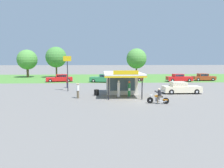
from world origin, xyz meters
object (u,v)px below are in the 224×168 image
object	(u,v)px
parked_car_back_row_centre_left	(60,78)
parked_car_back_row_far_left	(203,77)
spare_tire_stack	(96,92)
bystander_admiring_sedan	(78,90)
gas_pump_offside	(129,90)
roadside_pole_sign	(67,67)
featured_classic_sedan	(181,88)
parked_car_back_row_centre_right	(104,79)
parked_car_back_row_far_right	(130,78)
parked_car_back_row_right	(179,78)
motorcycle_with_rider	(158,97)
gas_pump_nearside	(119,90)
bystander_leaning_by_kiosk	(67,82)

from	to	relation	value
parked_car_back_row_centre_left	parked_car_back_row_far_left	size ratio (longest dim) A/B	1.15
spare_tire_stack	bystander_admiring_sedan	bearing A→B (deg)	-136.43
gas_pump_offside	parked_car_back_row_centre_left	size ratio (longest dim) A/B	0.35
roadside_pole_sign	gas_pump_offside	bearing A→B (deg)	-33.47
bystander_admiring_sedan	roadside_pole_sign	xyz separation A→B (m)	(-2.01, 5.76, 2.40)
featured_classic_sedan	bystander_admiring_sedan	size ratio (longest dim) A/B	2.89
featured_classic_sedan	spare_tire_stack	xyz separation A→B (m)	(-11.14, -1.09, -0.33)
parked_car_back_row_centre_right	parked_car_back_row_far_left	distance (m)	21.26
featured_classic_sedan	parked_car_back_row_far_right	world-z (taller)	parked_car_back_row_far_right
featured_classic_sedan	parked_car_back_row_centre_left	distance (m)	24.81
parked_car_back_row_right	bystander_admiring_sedan	world-z (taller)	bystander_admiring_sedan
gas_pump_offside	spare_tire_stack	world-z (taller)	gas_pump_offside
motorcycle_with_rider	bystander_admiring_sedan	xyz separation A→B (m)	(-8.47, 3.49, 0.30)
featured_classic_sedan	parked_car_back_row_far_right	size ratio (longest dim) A/B	0.94
parked_car_back_row_centre_left	roadside_pole_sign	bearing A→B (deg)	-74.91
parked_car_back_row_centre_left	roadside_pole_sign	xyz separation A→B (m)	(3.62, -13.44, 2.68)
parked_car_back_row_centre_right	parked_car_back_row_far_left	size ratio (longest dim) A/B	1.17
parked_car_back_row_far_left	parked_car_back_row_centre_left	bearing A→B (deg)	-178.60
gas_pump_nearside	motorcycle_with_rider	world-z (taller)	gas_pump_nearside
parked_car_back_row_right	featured_classic_sedan	bearing A→B (deg)	-109.08
gas_pump_nearside	roadside_pole_sign	world-z (taller)	roadside_pole_sign
bystander_admiring_sedan	parked_car_back_row_far_left	bearing A→B (deg)	39.30
bystander_admiring_sedan	spare_tire_stack	bearing A→B (deg)	43.57
parked_car_back_row_far_right	parked_car_back_row_centre_left	xyz separation A→B (m)	(-14.40, -0.85, -0.04)
gas_pump_offside	motorcycle_with_rider	world-z (taller)	gas_pump_offside
parked_car_back_row_far_right	parked_car_back_row_far_left	size ratio (longest dim) A/B	1.12
parked_car_back_row_centre_left	spare_tire_stack	world-z (taller)	parked_car_back_row_centre_left
gas_pump_offside	parked_car_back_row_far_right	xyz separation A→B (m)	(2.76, 19.59, -0.17)
gas_pump_nearside	motorcycle_with_rider	distance (m)	5.44
parked_car_back_row_centre_right	parked_car_back_row_far_left	bearing A→B (deg)	6.24
parked_car_back_row_centre_right	roadside_pole_sign	bearing A→B (deg)	-113.78
parked_car_back_row_far_left	featured_classic_sedan	bearing A→B (deg)	-123.42
parked_car_back_row_centre_left	roadside_pole_sign	size ratio (longest dim) A/B	1.13
parked_car_back_row_far_right	bystander_admiring_sedan	distance (m)	21.88
bystander_leaning_by_kiosk	roadside_pole_sign	world-z (taller)	roadside_pole_sign
bystander_admiring_sedan	spare_tire_stack	world-z (taller)	bystander_admiring_sedan
gas_pump_nearside	bystander_leaning_by_kiosk	xyz separation A→B (m)	(-7.39, 9.00, -0.05)
parked_car_back_row_far_left	roadside_pole_sign	distance (m)	30.05
parked_car_back_row_right	motorcycle_with_rider	bearing A→B (deg)	-114.70
motorcycle_with_rider	spare_tire_stack	bearing A→B (deg)	139.23
gas_pump_offside	bystander_leaning_by_kiosk	bearing A→B (deg)	133.86
roadside_pole_sign	parked_car_back_row_right	bearing A→B (deg)	31.50
parked_car_back_row_far_right	spare_tire_stack	size ratio (longest dim) A/B	7.54
motorcycle_with_rider	bystander_admiring_sedan	size ratio (longest dim) A/B	1.22
gas_pump_nearside	motorcycle_with_rider	size ratio (longest dim) A/B	0.93
parked_car_back_row_far_right	bystander_leaning_by_kiosk	world-z (taller)	bystander_leaning_by_kiosk
bystander_admiring_sedan	parked_car_back_row_far_right	bearing A→B (deg)	66.39
motorcycle_with_rider	parked_car_back_row_far_right	xyz separation A→B (m)	(0.29, 23.54, 0.06)
featured_classic_sedan	bystander_admiring_sedan	xyz separation A→B (m)	(-13.24, -3.09, 0.26)
parked_car_back_row_centre_right	bystander_leaning_by_kiosk	size ratio (longest dim) A/B	3.45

